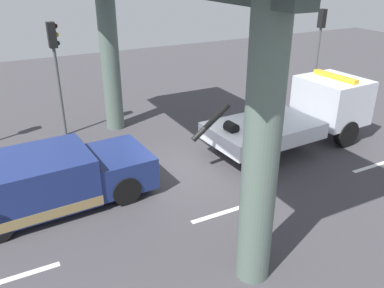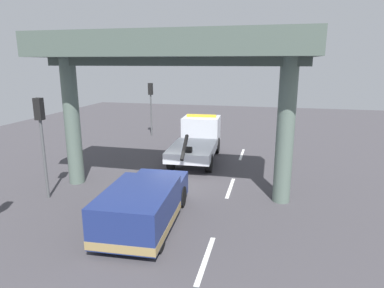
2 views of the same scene
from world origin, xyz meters
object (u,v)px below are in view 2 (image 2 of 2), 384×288
(traffic_light_far, at_px, (41,126))
(traffic_light_mid, at_px, (151,98))
(tow_truck_white, at_px, (198,138))
(towed_van_green, at_px, (144,205))

(traffic_light_far, distance_m, traffic_light_mid, 13.00)
(tow_truck_white, bearing_deg, traffic_light_mid, 43.24)
(traffic_light_far, bearing_deg, tow_truck_white, -32.60)
(tow_truck_white, relative_size, traffic_light_far, 1.69)
(towed_van_green, height_order, traffic_light_far, traffic_light_far)
(tow_truck_white, distance_m, traffic_light_mid, 7.45)
(towed_van_green, distance_m, traffic_light_mid, 15.44)
(towed_van_green, xyz_separation_m, traffic_light_mid, (14.43, 5.00, 2.26))
(traffic_light_far, bearing_deg, traffic_light_mid, 0.00)
(tow_truck_white, xyz_separation_m, towed_van_green, (-9.17, -0.05, -0.42))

